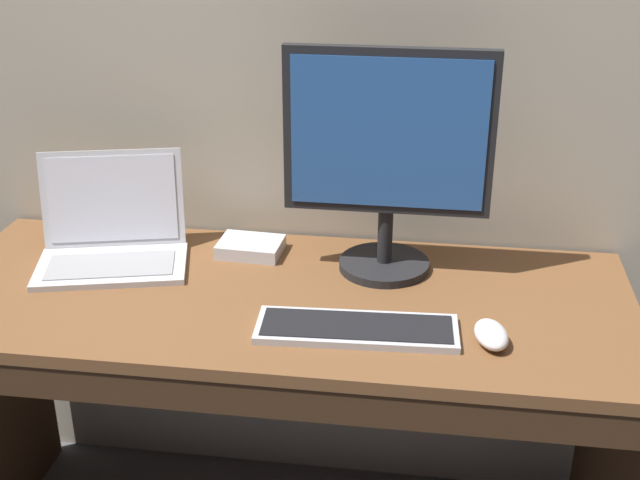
{
  "coord_description": "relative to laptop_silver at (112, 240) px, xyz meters",
  "views": [
    {
      "loc": [
        0.32,
        -1.65,
        1.68
      ],
      "look_at": [
        0.09,
        0.0,
        0.9
      ],
      "focal_mm": 47.25,
      "sensor_mm": 36.0,
      "label": 1
    }
  ],
  "objects": [
    {
      "name": "external_monitor",
      "position": [
        0.66,
        0.04,
        0.23
      ],
      "size": [
        0.47,
        0.22,
        0.53
      ],
      "color": "black",
      "rests_on": "desk"
    },
    {
      "name": "wired_keyboard",
      "position": [
        0.62,
        -0.26,
        -0.05
      ],
      "size": [
        0.43,
        0.16,
        0.02
      ],
      "color": "#BCBCC1",
      "rests_on": "desk"
    },
    {
      "name": "laptop_silver",
      "position": [
        0.0,
        0.0,
        0.0
      ],
      "size": [
        0.4,
        0.33,
        0.25
      ],
      "color": "silver",
      "rests_on": "desk"
    },
    {
      "name": "computer_mouse",
      "position": [
        0.9,
        -0.26,
        -0.04
      ],
      "size": [
        0.09,
        0.12,
        0.04
      ],
      "primitive_type": "ellipsoid",
      "rotation": [
        0.0,
        0.0,
        0.23
      ],
      "color": "white",
      "rests_on": "desk"
    },
    {
      "name": "desk",
      "position": [
        0.44,
        -0.12,
        -0.26
      ],
      "size": [
        1.59,
        0.65,
        0.76
      ],
      "color": "brown",
      "rests_on": "ground"
    },
    {
      "name": "external_drive_box",
      "position": [
        0.32,
        0.09,
        -0.04
      ],
      "size": [
        0.16,
        0.13,
        0.03
      ],
      "primitive_type": "cube",
      "rotation": [
        0.0,
        0.0,
        -0.06
      ],
      "color": "silver",
      "rests_on": "desk"
    }
  ]
}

